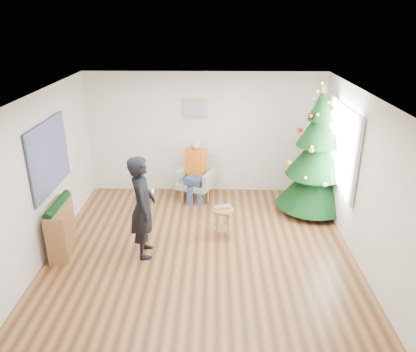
{
  "coord_description": "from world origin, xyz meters",
  "views": [
    {
      "loc": [
        0.22,
        -5.83,
        3.74
      ],
      "look_at": [
        0.1,
        0.6,
        1.1
      ],
      "focal_mm": 35.0,
      "sensor_mm": 36.0,
      "label": 1
    }
  ],
  "objects_px": {
    "stool": "(223,223)",
    "standing_man": "(143,207)",
    "christmas_tree": "(316,157)",
    "console": "(61,228)",
    "armchair": "(197,182)"
  },
  "relations": [
    {
      "from": "stool",
      "to": "christmas_tree",
      "type": "bearing_deg",
      "value": 31.28
    },
    {
      "from": "standing_man",
      "to": "christmas_tree",
      "type": "bearing_deg",
      "value": -70.9
    },
    {
      "from": "armchair",
      "to": "console",
      "type": "height_order",
      "value": "armchair"
    },
    {
      "from": "stool",
      "to": "armchair",
      "type": "height_order",
      "value": "armchair"
    },
    {
      "from": "armchair",
      "to": "standing_man",
      "type": "distance_m",
      "value": 2.35
    },
    {
      "from": "stool",
      "to": "standing_man",
      "type": "distance_m",
      "value": 1.5
    },
    {
      "from": "christmas_tree",
      "to": "standing_man",
      "type": "xyz_separation_m",
      "value": [
        -3.07,
        -1.62,
        -0.29
      ]
    },
    {
      "from": "stool",
      "to": "standing_man",
      "type": "relative_size",
      "value": 0.33
    },
    {
      "from": "armchair",
      "to": "console",
      "type": "xyz_separation_m",
      "value": [
        -2.17,
        -2.05,
        0.04
      ]
    },
    {
      "from": "stool",
      "to": "console",
      "type": "xyz_separation_m",
      "value": [
        -2.69,
        -0.42,
        0.11
      ]
    },
    {
      "from": "stool",
      "to": "armchair",
      "type": "bearing_deg",
      "value": 107.72
    },
    {
      "from": "christmas_tree",
      "to": "console",
      "type": "relative_size",
      "value": 2.53
    },
    {
      "from": "armchair",
      "to": "standing_man",
      "type": "height_order",
      "value": "standing_man"
    },
    {
      "from": "standing_man",
      "to": "console",
      "type": "height_order",
      "value": "standing_man"
    },
    {
      "from": "christmas_tree",
      "to": "armchair",
      "type": "relative_size",
      "value": 2.59
    }
  ]
}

